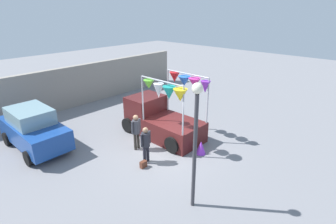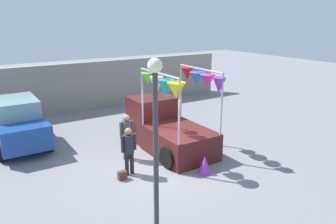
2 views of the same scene
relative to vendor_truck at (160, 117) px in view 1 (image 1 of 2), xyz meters
The scene contains 9 objects.
ground_plane 1.93m from the vendor_truck, 131.17° to the right, with size 60.00×60.00×0.00m, color slate.
vendor_truck is the anchor object (origin of this frame).
parked_car 5.82m from the vendor_truck, 145.99° to the left, with size 1.88×4.00×1.88m.
person_customer 2.67m from the vendor_truck, 148.24° to the right, with size 0.53×0.34×1.59m.
person_vendor 1.82m from the vendor_truck, behind, with size 0.53×0.34×1.67m.
handbag 3.17m from the vendor_truck, 148.50° to the right, with size 0.28×0.16×0.28m, color #592D1E.
street_lamp 5.59m from the vendor_truck, 124.32° to the right, with size 0.32×0.32×4.13m.
brick_boundary_wall 7.10m from the vendor_truck, 98.98° to the left, with size 18.00×0.36×2.60m, color gray.
folded_kite_bundle_violet 2.75m from the vendor_truck, 93.66° to the right, with size 0.44×0.44×0.60m, color purple.
Camera 1 is at (-7.46, -7.16, 6.01)m, focal length 28.00 mm.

